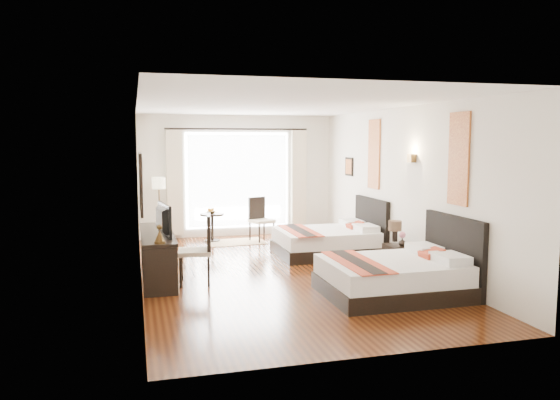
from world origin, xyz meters
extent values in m
cube|color=#37170A|center=(0.00, 0.00, -0.01)|extent=(4.50, 7.50, 0.01)
cube|color=white|center=(0.00, 0.00, 2.79)|extent=(4.50, 7.50, 0.02)
cube|color=silver|center=(2.25, 0.00, 1.40)|extent=(0.01, 7.50, 2.80)
cube|color=silver|center=(-2.25, 0.00, 1.40)|extent=(0.01, 7.50, 2.80)
cube|color=silver|center=(0.00, 3.75, 1.40)|extent=(4.50, 0.01, 2.80)
cube|color=silver|center=(0.00, -3.75, 1.40)|extent=(4.50, 0.01, 2.80)
cube|color=white|center=(0.00, 3.73, 1.30)|extent=(2.40, 0.02, 2.20)
cube|color=white|center=(0.00, 3.67, 1.30)|extent=(2.30, 0.02, 2.10)
cube|color=#BDB493|center=(-1.45, 3.63, 1.28)|extent=(0.35, 0.14, 2.35)
cube|color=#BDB493|center=(1.45, 3.63, 1.28)|extent=(0.35, 0.14, 2.35)
cube|color=maroon|center=(2.23, -1.76, 1.95)|extent=(0.03, 0.50, 1.35)
cube|color=maroon|center=(2.23, 1.13, 1.95)|extent=(0.03, 0.50, 1.35)
cube|color=#423017|center=(2.19, -0.44, 1.92)|extent=(0.10, 0.14, 0.14)
cube|color=black|center=(-2.22, 0.12, 1.55)|extent=(0.04, 1.25, 0.95)
cube|color=white|center=(-2.19, 0.12, 1.55)|extent=(0.01, 1.12, 0.82)
cube|color=black|center=(1.20, -1.76, 0.12)|extent=(1.92, 1.50, 0.23)
cube|color=silver|center=(1.20, -1.76, 0.37)|extent=(1.86, 1.46, 0.28)
cube|color=black|center=(2.20, -1.76, 0.56)|extent=(0.08, 1.50, 1.12)
cube|color=maroon|center=(0.66, -1.76, 0.52)|extent=(0.51, 1.56, 0.02)
cube|color=black|center=(1.23, 1.13, 0.11)|extent=(1.85, 1.45, 0.23)
cube|color=silver|center=(1.23, 1.13, 0.36)|extent=(1.79, 1.41, 0.27)
cube|color=black|center=(2.20, 1.13, 0.54)|extent=(0.08, 1.45, 1.09)
cube|color=maroon|center=(0.71, 1.13, 0.51)|extent=(0.50, 1.51, 0.02)
cube|color=black|center=(1.98, -0.44, 0.23)|extent=(0.38, 0.47, 0.45)
cylinder|color=black|center=(1.96, -0.36, 0.59)|extent=(0.09, 0.09, 0.19)
cylinder|color=#39291B|center=(1.96, -0.36, 0.77)|extent=(0.23, 0.23, 0.17)
imported|color=black|center=(2.00, -0.55, 0.57)|extent=(0.17, 0.17, 0.14)
cube|color=black|center=(-1.99, 0.12, 0.38)|extent=(0.50, 2.20, 0.76)
imported|color=black|center=(-1.97, -0.22, 1.00)|extent=(0.23, 0.87, 0.50)
cube|color=beige|center=(-1.45, -0.36, 0.50)|extent=(0.56, 0.56, 0.07)
cube|color=black|center=(-1.23, -0.39, 0.80)|extent=(0.12, 0.47, 0.56)
cylinder|color=black|center=(-1.80, 3.45, 0.01)|extent=(0.21, 0.21, 0.03)
cylinder|color=#423017|center=(-1.80, 3.45, 0.62)|extent=(0.03, 0.03, 1.20)
cylinder|color=beige|center=(-1.80, 3.45, 1.29)|extent=(0.29, 0.29, 0.25)
cylinder|color=black|center=(-0.68, 3.15, 0.31)|extent=(0.54, 0.54, 0.62)
imported|color=#432B18|center=(-0.71, 3.13, 0.65)|extent=(0.26, 0.26, 0.05)
cube|color=beige|center=(0.38, 2.89, 0.45)|extent=(0.58, 0.58, 0.06)
cube|color=black|center=(0.31, 3.08, 0.72)|extent=(0.41, 0.19, 0.50)
cube|color=tan|center=(-0.21, 2.88, 0.01)|extent=(1.29, 0.92, 0.01)
camera|label=1|loc=(-2.32, -8.72, 2.21)|focal=35.00mm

